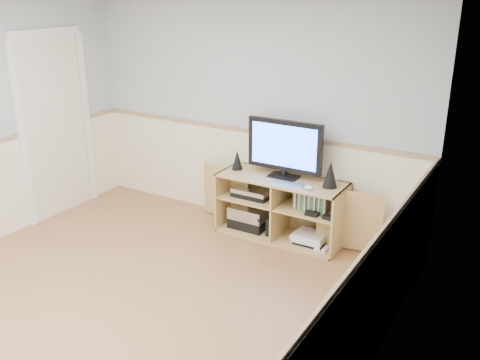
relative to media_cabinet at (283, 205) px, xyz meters
name	(u,v)px	position (x,y,z in m)	size (l,w,h in m)	color
room	(105,166)	(-0.59, -1.90, 0.88)	(4.04, 4.54, 2.54)	tan
media_cabinet	(283,205)	(0.00, 0.00, 0.00)	(2.08, 0.50, 0.65)	tan
monitor	(285,147)	(0.00, -0.01, 0.64)	(0.81, 0.18, 0.60)	black
speaker_left	(237,160)	(-0.54, -0.04, 0.42)	(0.12, 0.12, 0.21)	black
speaker_right	(330,174)	(0.51, -0.04, 0.45)	(0.14, 0.14, 0.27)	black
keyboard	(288,185)	(0.14, -0.20, 0.32)	(0.32, 0.13, 0.01)	silver
mouse	(308,188)	(0.36, -0.20, 0.34)	(0.10, 0.06, 0.04)	white
av_components	(251,210)	(-0.36, -0.06, -0.11)	(0.50, 0.30, 0.47)	black
game_consoles	(309,238)	(0.34, -0.07, -0.26)	(0.45, 0.30, 0.11)	white
game_cases	(312,201)	(0.35, -0.08, 0.15)	(0.36, 0.14, 0.19)	#3F8C3F
wall_outlet	(334,184)	(0.46, 0.20, 0.27)	(0.12, 0.03, 0.12)	white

